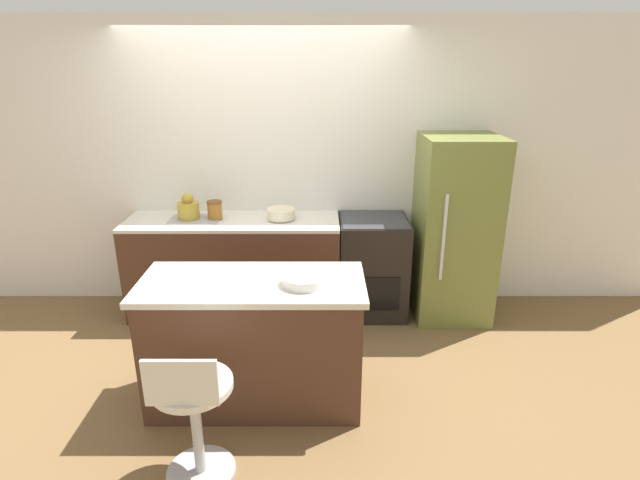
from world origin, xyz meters
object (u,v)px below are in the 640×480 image
Objects in this scene: stool_chair at (195,413)px; kettle at (190,208)px; oven_range at (374,266)px; mixing_bowl at (282,213)px; refrigerator at (456,229)px.

stool_chair is 2.15m from kettle.
stool_chair is at bearing -120.08° from oven_range.
mixing_bowl is at bearing -0.00° from kettle.
mixing_bowl is (-1.54, 0.06, 0.13)m from refrigerator.
refrigerator is 6.47× the size of mixing_bowl.
oven_range is 1.73m from kettle.
oven_range is 0.55× the size of refrigerator.
mixing_bowl is (0.33, 2.02, 0.51)m from stool_chair.
oven_range is 0.80m from refrigerator.
mixing_bowl is at bearing 178.57° from oven_range.
kettle is 0.93× the size of mixing_bowl.
oven_range is 3.86× the size of kettle.
mixing_bowl is (-0.83, 0.02, 0.50)m from oven_range.
oven_range is 1.03× the size of stool_chair.
stool_chair is (-1.16, -2.00, -0.01)m from oven_range.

